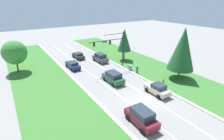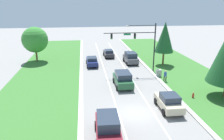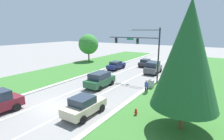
{
  "view_description": "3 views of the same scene",
  "coord_description": "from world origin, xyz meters",
  "px_view_note": "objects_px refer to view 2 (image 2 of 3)",
  "views": [
    {
      "loc": [
        -15.47,
        -16.43,
        13.98
      ],
      "look_at": [
        0.67,
        9.18,
        1.75
      ],
      "focal_mm": 28.0,
      "sensor_mm": 36.0,
      "label": 1
    },
    {
      "loc": [
        -5.07,
        -19.57,
        10.99
      ],
      "look_at": [
        -1.14,
        10.36,
        1.49
      ],
      "focal_mm": 35.0,
      "sensor_mm": 36.0,
      "label": 2
    },
    {
      "loc": [
        13.39,
        -10.51,
        7.45
      ],
      "look_at": [
        1.31,
        8.66,
        2.3
      ],
      "focal_mm": 28.0,
      "sensor_mm": 36.0,
      "label": 3
    }
  ],
  "objects_px": {
    "oak_near_left_tree": "(35,40)",
    "forest_suv": "(123,79)",
    "fire_hydrant": "(193,95)",
    "utility_cabinet": "(159,73)",
    "champagne_sedan": "(169,102)",
    "burgundy_suv": "(108,127)",
    "pedestrian": "(165,76)",
    "navy_sedan": "(92,61)",
    "traffic_signal_mast": "(140,40)",
    "graphite_suv": "(131,58)",
    "charcoal_sedan": "(109,53)",
    "conifer_far_right_tree": "(165,37)"
  },
  "relations": [
    {
      "from": "forest_suv",
      "to": "conifer_far_right_tree",
      "type": "distance_m",
      "value": 13.42
    },
    {
      "from": "utility_cabinet",
      "to": "conifer_far_right_tree",
      "type": "height_order",
      "value": "conifer_far_right_tree"
    },
    {
      "from": "graphite_suv",
      "to": "oak_near_left_tree",
      "type": "distance_m",
      "value": 18.14
    },
    {
      "from": "conifer_far_right_tree",
      "to": "oak_near_left_tree",
      "type": "bearing_deg",
      "value": 166.41
    },
    {
      "from": "fire_hydrant",
      "to": "conifer_far_right_tree",
      "type": "relative_size",
      "value": 0.09
    },
    {
      "from": "forest_suv",
      "to": "charcoal_sedan",
      "type": "xyz_separation_m",
      "value": [
        -0.02,
        16.49,
        -0.23
      ]
    },
    {
      "from": "graphite_suv",
      "to": "champagne_sedan",
      "type": "height_order",
      "value": "graphite_suv"
    },
    {
      "from": "champagne_sedan",
      "to": "utility_cabinet",
      "type": "relative_size",
      "value": 3.74
    },
    {
      "from": "conifer_far_right_tree",
      "to": "pedestrian",
      "type": "bearing_deg",
      "value": -108.07
    },
    {
      "from": "utility_cabinet",
      "to": "pedestrian",
      "type": "height_order",
      "value": "pedestrian"
    },
    {
      "from": "traffic_signal_mast",
      "to": "navy_sedan",
      "type": "bearing_deg",
      "value": 146.67
    },
    {
      "from": "burgundy_suv",
      "to": "fire_hydrant",
      "type": "height_order",
      "value": "burgundy_suv"
    },
    {
      "from": "champagne_sedan",
      "to": "oak_near_left_tree",
      "type": "xyz_separation_m",
      "value": [
        -17.65,
        22.01,
        3.27
      ]
    },
    {
      "from": "conifer_far_right_tree",
      "to": "traffic_signal_mast",
      "type": "bearing_deg",
      "value": -146.32
    },
    {
      "from": "oak_near_left_tree",
      "to": "forest_suv",
      "type": "bearing_deg",
      "value": -46.28
    },
    {
      "from": "pedestrian",
      "to": "oak_near_left_tree",
      "type": "distance_m",
      "value": 24.8
    },
    {
      "from": "forest_suv",
      "to": "conifer_far_right_tree",
      "type": "relative_size",
      "value": 0.61
    },
    {
      "from": "utility_cabinet",
      "to": "pedestrian",
      "type": "relative_size",
      "value": 0.67
    },
    {
      "from": "burgundy_suv",
      "to": "forest_suv",
      "type": "bearing_deg",
      "value": 75.91
    },
    {
      "from": "burgundy_suv",
      "to": "oak_near_left_tree",
      "type": "relative_size",
      "value": 0.7
    },
    {
      "from": "charcoal_sedan",
      "to": "pedestrian",
      "type": "bearing_deg",
      "value": -69.88
    },
    {
      "from": "graphite_suv",
      "to": "fire_hydrant",
      "type": "relative_size",
      "value": 6.52
    },
    {
      "from": "forest_suv",
      "to": "utility_cabinet",
      "type": "height_order",
      "value": "forest_suv"
    },
    {
      "from": "traffic_signal_mast",
      "to": "champagne_sedan",
      "type": "xyz_separation_m",
      "value": [
        -0.09,
        -12.92,
        -4.33
      ]
    },
    {
      "from": "oak_near_left_tree",
      "to": "burgundy_suv",
      "type": "bearing_deg",
      "value": -67.79
    },
    {
      "from": "utility_cabinet",
      "to": "conifer_far_right_tree",
      "type": "bearing_deg",
      "value": 64.63
    },
    {
      "from": "utility_cabinet",
      "to": "fire_hydrant",
      "type": "height_order",
      "value": "utility_cabinet"
    },
    {
      "from": "traffic_signal_mast",
      "to": "conifer_far_right_tree",
      "type": "bearing_deg",
      "value": 33.68
    },
    {
      "from": "burgundy_suv",
      "to": "conifer_far_right_tree",
      "type": "xyz_separation_m",
      "value": [
        12.32,
        20.63,
        3.98
      ]
    },
    {
      "from": "pedestrian",
      "to": "oak_near_left_tree",
      "type": "xyz_separation_m",
      "value": [
        -20.32,
        13.85,
        3.24
      ]
    },
    {
      "from": "pedestrian",
      "to": "conifer_far_right_tree",
      "type": "bearing_deg",
      "value": -87.02
    },
    {
      "from": "navy_sedan",
      "to": "burgundy_suv",
      "type": "bearing_deg",
      "value": -90.5
    },
    {
      "from": "burgundy_suv",
      "to": "fire_hydrant",
      "type": "xyz_separation_m",
      "value": [
        10.92,
        6.54,
        -0.73
      ]
    },
    {
      "from": "traffic_signal_mast",
      "to": "forest_suv",
      "type": "distance_m",
      "value": 7.92
    },
    {
      "from": "traffic_signal_mast",
      "to": "utility_cabinet",
      "type": "distance_m",
      "value": 5.84
    },
    {
      "from": "champagne_sedan",
      "to": "conifer_far_right_tree",
      "type": "bearing_deg",
      "value": 72.34
    },
    {
      "from": "champagne_sedan",
      "to": "fire_hydrant",
      "type": "relative_size",
      "value": 6.06
    },
    {
      "from": "champagne_sedan",
      "to": "oak_near_left_tree",
      "type": "bearing_deg",
      "value": 129.17
    },
    {
      "from": "burgundy_suv",
      "to": "pedestrian",
      "type": "xyz_separation_m",
      "value": [
        9.62,
        12.34,
        -0.14
      ]
    },
    {
      "from": "fire_hydrant",
      "to": "utility_cabinet",
      "type": "bearing_deg",
      "value": 100.65
    },
    {
      "from": "pedestrian",
      "to": "navy_sedan",
      "type": "bearing_deg",
      "value": -22.89
    },
    {
      "from": "graphite_suv",
      "to": "burgundy_suv",
      "type": "distance_m",
      "value": 23.7
    },
    {
      "from": "charcoal_sedan",
      "to": "conifer_far_right_tree",
      "type": "bearing_deg",
      "value": -41.09
    },
    {
      "from": "traffic_signal_mast",
      "to": "graphite_suv",
      "type": "relative_size",
      "value": 1.79
    },
    {
      "from": "navy_sedan",
      "to": "fire_hydrant",
      "type": "xyz_separation_m",
      "value": [
        11.3,
        -15.44,
        -0.49
      ]
    },
    {
      "from": "forest_suv",
      "to": "oak_near_left_tree",
      "type": "bearing_deg",
      "value": 132.99
    },
    {
      "from": "navy_sedan",
      "to": "graphite_suv",
      "type": "height_order",
      "value": "graphite_suv"
    },
    {
      "from": "utility_cabinet",
      "to": "burgundy_suv",
      "type": "bearing_deg",
      "value": -123.0
    },
    {
      "from": "traffic_signal_mast",
      "to": "fire_hydrant",
      "type": "height_order",
      "value": "traffic_signal_mast"
    },
    {
      "from": "forest_suv",
      "to": "charcoal_sedan",
      "type": "height_order",
      "value": "forest_suv"
    }
  ]
}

